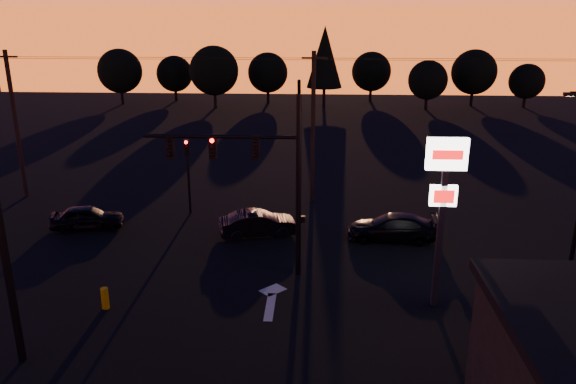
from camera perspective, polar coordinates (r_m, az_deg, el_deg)
name	(u,v)px	position (r m, az deg, el deg)	size (l,w,h in m)	color
ground	(255,320)	(21.88, -3.39, -12.83)	(120.00, 120.00, 0.00)	black
lane_arrow	(271,298)	(23.27, -1.69, -10.76)	(1.20, 3.10, 0.01)	beige
traffic_signal_mast	(261,167)	(23.62, -2.79, 2.60)	(6.79, 0.52, 8.58)	black
secondary_signal	(188,165)	(32.10, -10.15, 2.67)	(0.30, 0.31, 4.35)	black
pylon_sign	(444,188)	(21.64, 15.57, 0.43)	(1.50, 0.28, 6.80)	black
utility_pole_0	(16,124)	(37.99, -25.91, 6.20)	(1.40, 0.26, 9.00)	black
utility_pole_1	(313,128)	(33.32, 2.55, 6.56)	(1.40, 0.26, 9.00)	black
power_wires	(314,59)	(32.76, 2.65, 13.39)	(36.00, 1.22, 0.07)	black
bollard	(105,298)	(23.52, -18.09, -10.22)	(0.29, 0.29, 0.87)	#B49000
tree_0	(120,71)	(73.16, -16.71, 11.69)	(5.36, 5.36, 6.74)	black
tree_1	(175,74)	(74.35, -11.45, 11.69)	(4.54, 4.54, 5.71)	black
tree_2	(214,71)	(68.11, -7.52, 12.13)	(5.77, 5.78, 7.26)	black
tree_3	(268,73)	(71.32, -2.07, 12.02)	(4.95, 4.95, 6.22)	black
tree_4	(325,57)	(67.86, 3.75, 13.54)	(4.18, 4.18, 9.50)	black
tree_5	(371,72)	(73.35, 8.47, 12.01)	(4.95, 4.95, 6.22)	black
tree_6	(428,80)	(68.31, 14.02, 10.98)	(4.54, 4.54, 5.71)	black
tree_7	(474,72)	(72.49, 18.38, 11.49)	(5.36, 5.36, 6.74)	black
tree_8	(527,81)	(73.43, 23.09, 10.30)	(4.12, 4.12, 5.19)	black
car_left	(87,217)	(31.88, -19.72, -2.44)	(1.51, 3.74, 1.27)	black
car_mid	(258,224)	(29.14, -3.04, -3.23)	(1.40, 4.00, 1.32)	black
car_right	(392,227)	(29.11, 10.52, -3.54)	(1.86, 4.56, 1.32)	black
suv_parked	(555,374)	(19.57, 25.47, -16.38)	(2.38, 5.17, 1.44)	black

